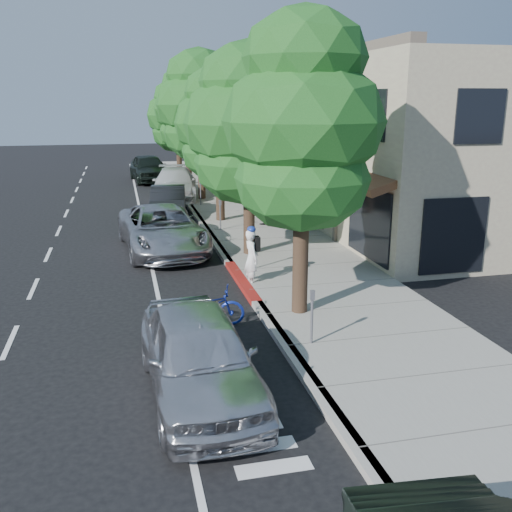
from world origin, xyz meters
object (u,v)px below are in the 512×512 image
object	(u,v)px
street_tree_0	(303,127)
near_car_a	(199,355)
dark_sedan	(168,203)
street_tree_2	(219,125)
pedestrian	(264,206)
silver_suv	(162,229)
cyclist	(252,258)
street_tree_5	(178,116)
white_pickup	(175,184)
street_tree_1	(249,127)
bicycle	(207,306)
dark_suv_far	(149,168)
street_tree_4	(187,111)
street_tree_3	(200,107)

from	to	relation	value
street_tree_0	near_car_a	xyz separation A→B (m)	(-3.10, -3.50, -4.03)
dark_sedan	street_tree_2	bearing A→B (deg)	-29.11
street_tree_2	pedestrian	world-z (taller)	street_tree_2
street_tree_2	silver_suv	distance (m)	6.45
street_tree_2	cyclist	bearing A→B (deg)	-94.03
street_tree_5	street_tree_0	bearing A→B (deg)	-90.00
street_tree_0	white_pickup	xyz separation A→B (m)	(-1.40, 18.97, -4.00)
cyclist	white_pickup	xyz separation A→B (m)	(-0.75, 16.21, -0.02)
street_tree_1	bicycle	bearing A→B (deg)	-112.05
street_tree_2	dark_suv_far	size ratio (longest dim) A/B	1.30
near_car_a	white_pickup	bearing A→B (deg)	82.98
street_tree_1	near_car_a	bearing A→B (deg)	-108.07
street_tree_0	dark_suv_far	xyz separation A→B (m)	(-2.46, 26.61, -3.94)
street_tree_5	cyclist	xyz separation A→B (m)	(-0.65, -27.24, -3.39)
bicycle	pedestrian	world-z (taller)	pedestrian
street_tree_2	bicycle	bearing A→B (deg)	-101.43
street_tree_4	street_tree_5	distance (m)	6.02
dark_suv_far	dark_sedan	bearing A→B (deg)	-94.53
street_tree_0	street_tree_4	distance (m)	24.00
street_tree_4	white_pickup	size ratio (longest dim) A/B	1.29
silver_suv	white_pickup	xyz separation A→B (m)	(1.56, 11.47, 0.02)
dark_suv_far	near_car_a	world-z (taller)	dark_suv_far
street_tree_2	dark_sedan	distance (m)	4.55
cyclist	dark_sedan	distance (m)	10.96
bicycle	dark_sedan	world-z (taller)	dark_sedan
street_tree_4	silver_suv	distance (m)	17.22
cyclist	street_tree_0	bearing A→B (deg)	-173.95
street_tree_3	near_car_a	size ratio (longest dim) A/B	1.67
pedestrian	near_car_a	bearing A→B (deg)	44.15
street_tree_1	street_tree_5	world-z (taller)	street_tree_1
bicycle	white_pickup	world-z (taller)	white_pickup
dark_suv_far	pedestrian	world-z (taller)	dark_suv_far
street_tree_2	white_pickup	distance (m)	7.93
street_tree_5	dark_suv_far	world-z (taller)	street_tree_5
dark_sedan	near_car_a	world-z (taller)	near_car_a
cyclist	street_tree_5	bearing A→B (deg)	-8.55
white_pickup	dark_suv_far	xyz separation A→B (m)	(-1.06, 7.64, 0.06)
cyclist	near_car_a	distance (m)	6.73
street_tree_4	near_car_a	world-z (taller)	street_tree_4
bicycle	dark_suv_far	distance (m)	26.59
street_tree_1	street_tree_2	size ratio (longest dim) A/B	1.06
street_tree_4	street_tree_5	world-z (taller)	street_tree_4
cyclist	dark_suv_far	distance (m)	23.92
near_car_a	street_tree_0	bearing A→B (deg)	45.78
street_tree_1	pedestrian	world-z (taller)	street_tree_1
bicycle	pedestrian	distance (m)	11.37
street_tree_3	dark_sedan	xyz separation A→B (m)	(-2.23, -4.39, -4.33)
dark_sedan	cyclist	bearing A→B (deg)	-75.05
street_tree_0	street_tree_4	world-z (taller)	street_tree_0
street_tree_5	dark_sedan	xyz separation A→B (m)	(-2.23, -16.39, -3.51)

